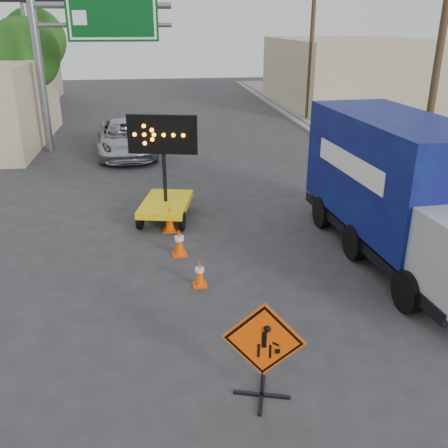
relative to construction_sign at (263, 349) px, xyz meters
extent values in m
plane|color=#2D2D30|center=(0.06, -0.07, -0.94)|extent=(100.00, 100.00, 0.00)
cube|color=gray|center=(7.26, 14.93, -0.88)|extent=(0.40, 60.00, 0.12)
cube|color=gray|center=(9.56, 14.93, -0.86)|extent=(4.00, 60.00, 0.15)
cube|color=beige|center=(13.06, 29.93, 1.36)|extent=(10.00, 14.00, 4.60)
cylinder|color=slate|center=(-6.44, 17.93, 2.46)|extent=(0.36, 0.36, 6.80)
cylinder|color=slate|center=(-3.44, 17.93, 5.46)|extent=(6.00, 0.28, 0.28)
cylinder|color=slate|center=(-3.44, 17.93, 4.66)|extent=(6.00, 0.20, 0.20)
cube|color=#054014|center=(-3.04, 17.81, 4.96)|extent=(4.00, 0.10, 2.00)
cube|color=silver|center=(-3.04, 17.74, 4.96)|extent=(3.80, 0.01, 1.80)
cylinder|color=slate|center=(-8.44, 25.93, 3.56)|extent=(0.44, 0.44, 9.00)
cylinder|color=#4D3C21|center=(8.06, 9.93, 3.56)|extent=(0.26, 0.26, 9.00)
cylinder|color=#4D3C21|center=(8.06, 23.93, 3.56)|extent=(0.26, 0.26, 9.00)
cylinder|color=#4D3C21|center=(-7.94, 21.93, 0.69)|extent=(0.28, 0.28, 3.25)
sphere|color=#1E4E16|center=(-7.94, 21.93, 3.24)|extent=(3.71, 3.71, 3.71)
cylinder|color=#4D3C21|center=(-8.94, 29.93, 0.86)|extent=(0.28, 0.28, 3.58)
sphere|color=#1E4E16|center=(-8.94, 29.93, 3.67)|extent=(4.10, 4.10, 4.10)
cube|color=black|center=(0.00, 0.00, -0.91)|extent=(0.93, 0.33, 0.04)
cube|color=black|center=(0.00, 0.00, -0.91)|extent=(0.33, 0.93, 0.04)
cylinder|color=black|center=(0.00, 0.00, -0.57)|extent=(0.04, 0.04, 0.74)
cube|color=#FF4D05|center=(0.00, 0.00, 0.17)|extent=(1.29, 0.40, 1.34)
cube|color=black|center=(0.00, 0.00, 0.17)|extent=(1.20, 0.36, 1.25)
cube|color=yellow|center=(-1.27, 8.19, -0.42)|extent=(1.86, 2.54, 0.21)
cylinder|color=black|center=(-1.27, 8.19, 0.90)|extent=(0.11, 0.11, 2.52)
cube|color=black|center=(-1.27, 8.19, 1.76)|extent=(2.04, 0.58, 1.15)
imported|color=#B3B5BB|center=(-2.77, 16.75, -0.16)|extent=(3.04, 5.78, 1.55)
cube|color=black|center=(4.53, 4.59, -0.38)|extent=(2.63, 7.52, 0.28)
cube|color=#0D0752|center=(4.53, 5.33, 1.24)|extent=(2.63, 5.86, 2.78)
cube|color=#FF4D05|center=(-0.65, 3.85, -0.92)|extent=(0.34, 0.34, 0.03)
cone|color=#FF4D05|center=(-0.65, 3.85, -0.60)|extent=(0.26, 0.26, 0.62)
cylinder|color=silver|center=(-0.65, 3.85, -0.52)|extent=(0.21, 0.21, 0.09)
cube|color=#FF4D05|center=(-1.02, 5.57, -0.92)|extent=(0.41, 0.41, 0.03)
cone|color=#FF4D05|center=(-1.02, 5.57, -0.54)|extent=(0.30, 0.30, 0.73)
cylinder|color=silver|center=(-1.02, 5.57, -0.45)|extent=(0.25, 0.25, 0.11)
cube|color=#FF4D05|center=(-1.19, 7.28, -0.92)|extent=(0.44, 0.44, 0.03)
cone|color=#FF4D05|center=(-1.19, 7.28, -0.51)|extent=(0.32, 0.32, 0.78)
cylinder|color=silver|center=(-1.19, 7.28, -0.42)|extent=(0.26, 0.26, 0.11)
camera|label=1|loc=(-1.55, -6.42, 4.82)|focal=40.00mm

